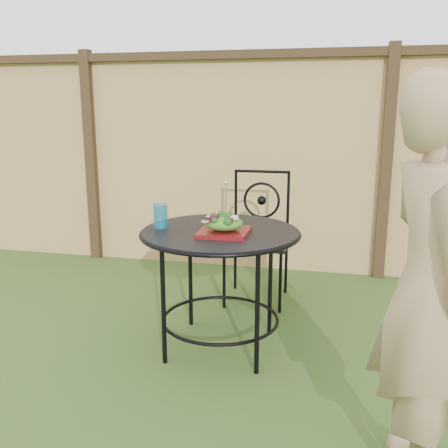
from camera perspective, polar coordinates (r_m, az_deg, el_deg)
name	(u,v)px	position (r m, az deg, el deg)	size (l,w,h in m)	color
ground	(138,397)	(2.67, -9.79, -18.92)	(60.00, 60.00, 0.00)	#264416
fence	(230,161)	(4.39, 0.72, 7.20)	(8.00, 0.12, 1.90)	#DFB06E
patio_table	(220,253)	(2.89, -0.43, -3.39)	(0.92, 0.92, 0.72)	black
patio_chair	(258,233)	(3.69, 3.92, -1.03)	(0.46, 0.46, 0.95)	black
diner	(429,290)	(1.96, 22.39, -7.01)	(0.56, 0.37, 1.54)	#9E7F5A
salad_plate	(224,232)	(2.76, -0.01, -0.94)	(0.27, 0.27, 0.02)	#480A0B
salad	(224,223)	(2.75, -0.01, 0.11)	(0.21, 0.21, 0.08)	#235614
fork	(226,200)	(2.72, 0.20, 2.76)	(0.01, 0.01, 0.18)	silver
drinking_glass	(161,216)	(2.92, -7.26, 0.93)	(0.08, 0.08, 0.14)	#0A5F7E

